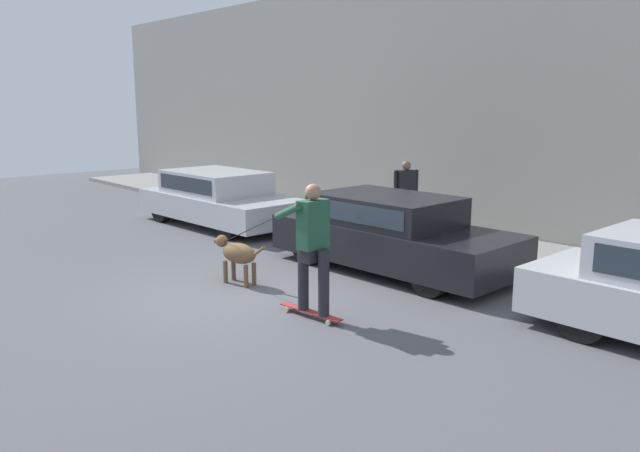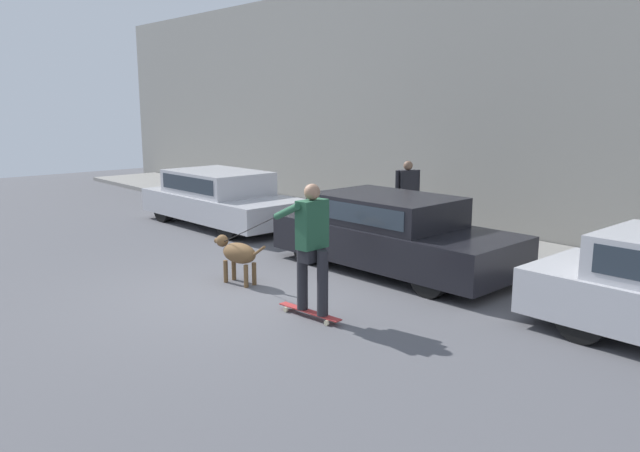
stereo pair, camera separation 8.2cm
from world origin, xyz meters
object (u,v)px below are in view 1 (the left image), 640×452
object	(u,v)px
skateboarder	(312,243)
pedestrian_with_bag	(406,193)
parked_car_0	(219,199)
dog	(237,254)
parked_car_1	(391,234)

from	to	relation	value
skateboarder	pedestrian_with_bag	world-z (taller)	skateboarder
parked_car_0	dog	bearing A→B (deg)	-31.19
parked_car_1	dog	distance (m)	2.61
parked_car_0	dog	world-z (taller)	parked_car_0
pedestrian_with_bag	parked_car_0	bearing A→B (deg)	-125.42
parked_car_1	skateboarder	size ratio (longest dim) A/B	1.53
parked_car_0	parked_car_1	bearing A→B (deg)	-1.63
parked_car_1	skateboarder	world-z (taller)	skateboarder
parked_car_0	pedestrian_with_bag	distance (m)	4.33
parked_car_0	skateboarder	size ratio (longest dim) A/B	1.54
skateboarder	dog	bearing A→B (deg)	-10.38
dog	pedestrian_with_bag	world-z (taller)	pedestrian_with_bag
parked_car_1	skateboarder	distance (m)	2.76
parked_car_1	pedestrian_with_bag	size ratio (longest dim) A/B	2.88
dog	parked_car_1	bearing A→B (deg)	-124.06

